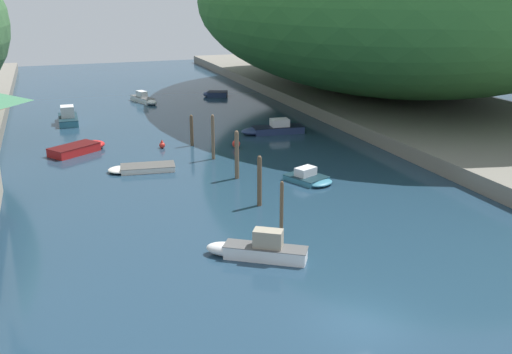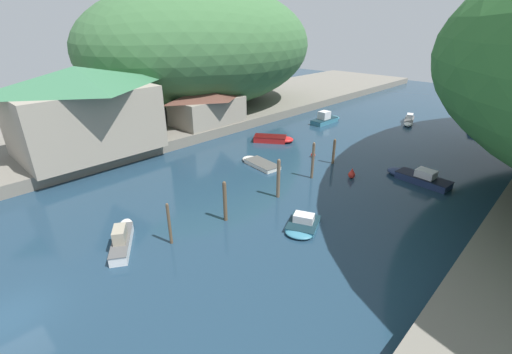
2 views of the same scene
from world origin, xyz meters
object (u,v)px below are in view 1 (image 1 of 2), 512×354
object	(u,v)px
boat_mid_channel	(272,129)
boat_far_upstream	(80,148)
boat_moored_right	(256,249)
boat_cabin_cruiser	(68,117)
channel_buoy_near	(236,143)
boat_red_skiff	(310,178)
boat_navy_launch	(140,168)
boat_yellow_tender	(215,94)
channel_buoy_far	(162,145)
boat_small_dinghy	(144,99)

from	to	relation	value
boat_mid_channel	boat_far_upstream	world-z (taller)	boat_mid_channel
boat_moored_right	boat_far_upstream	distance (m)	25.30
boat_cabin_cruiser	channel_buoy_near	size ratio (longest dim) A/B	5.70
boat_red_skiff	boat_far_upstream	bearing A→B (deg)	-66.67
boat_mid_channel	boat_navy_launch	bearing A→B (deg)	124.45
boat_navy_launch	boat_yellow_tender	distance (m)	32.29
boat_mid_channel	boat_far_upstream	xyz separation A→B (m)	(-17.88, -0.54, -0.09)
boat_navy_launch	boat_cabin_cruiser	bearing A→B (deg)	19.96
boat_red_skiff	channel_buoy_near	xyz separation A→B (m)	(-2.03, 10.78, 0.11)
boat_mid_channel	channel_buoy_near	xyz separation A→B (m)	(-4.91, -3.80, -0.03)
boat_far_upstream	boat_red_skiff	bearing A→B (deg)	12.51
boat_far_upstream	channel_buoy_far	xyz separation A→B (m)	(6.83, -1.16, -0.05)
boat_small_dinghy	boat_red_skiff	bearing A→B (deg)	81.52
boat_far_upstream	channel_buoy_near	distance (m)	13.38
boat_navy_launch	boat_moored_right	bearing A→B (deg)	-161.76
boat_mid_channel	boat_navy_launch	world-z (taller)	boat_mid_channel
boat_red_skiff	boat_far_upstream	distance (m)	20.56
boat_red_skiff	channel_buoy_far	size ratio (longest dim) A/B	5.12
boat_yellow_tender	boat_red_skiff	bearing A→B (deg)	-163.35
boat_moored_right	boat_yellow_tender	distance (m)	47.37
channel_buoy_far	boat_far_upstream	bearing A→B (deg)	170.33
boat_small_dinghy	boat_yellow_tender	distance (m)	9.33
channel_buoy_near	channel_buoy_far	xyz separation A→B (m)	(-6.15, 2.10, -0.11)
boat_far_upstream	channel_buoy_near	bearing A→B (deg)	41.49
boat_small_dinghy	boat_red_skiff	xyz separation A→B (m)	(6.01, -34.78, -0.12)
boat_red_skiff	boat_yellow_tender	distance (m)	35.96
boat_cabin_cruiser	boat_yellow_tender	xyz separation A→B (m)	(18.67, 9.25, -0.21)
boat_cabin_cruiser	channel_buoy_near	world-z (taller)	boat_cabin_cruiser
boat_mid_channel	boat_cabin_cruiser	bearing A→B (deg)	62.36
boat_mid_channel	channel_buoy_far	size ratio (longest dim) A/B	8.08
boat_red_skiff	boat_small_dinghy	bearing A→B (deg)	-103.75
boat_mid_channel	boat_red_skiff	world-z (taller)	boat_mid_channel
boat_mid_channel	boat_yellow_tender	size ratio (longest dim) A/B	1.75
channel_buoy_far	boat_moored_right	bearing A→B (deg)	-89.29
boat_yellow_tender	boat_far_upstream	distance (m)	28.41
boat_small_dinghy	channel_buoy_far	world-z (taller)	boat_small_dinghy
channel_buoy_near	boat_small_dinghy	bearing A→B (deg)	99.42
boat_moored_right	channel_buoy_far	xyz separation A→B (m)	(-0.29, 23.12, -0.20)
boat_cabin_cruiser	boat_navy_launch	distance (m)	20.15
boat_mid_channel	boat_navy_launch	size ratio (longest dim) A/B	1.19
boat_yellow_tender	boat_small_dinghy	bearing A→B (deg)	118.19
channel_buoy_near	boat_mid_channel	bearing A→B (deg)	37.79
channel_buoy_far	boat_cabin_cruiser	bearing A→B (deg)	117.85
boat_mid_channel	boat_far_upstream	distance (m)	17.89
channel_buoy_far	boat_navy_launch	bearing A→B (deg)	-115.93
boat_navy_launch	channel_buoy_near	xyz separation A→B (m)	(9.07, 3.90, 0.20)
boat_small_dinghy	boat_navy_launch	xyz separation A→B (m)	(-5.09, -27.90, -0.21)
boat_yellow_tender	boat_far_upstream	world-z (taller)	boat_far_upstream
boat_far_upstream	boat_small_dinghy	bearing A→B (deg)	122.16
boat_moored_right	boat_red_skiff	xyz separation A→B (m)	(7.90, 10.23, -0.20)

